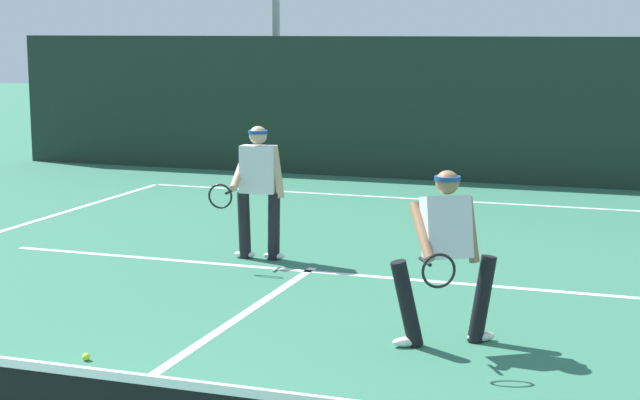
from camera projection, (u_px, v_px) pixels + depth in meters
name	position (u px, v px, depth m)	size (l,w,h in m)	color
court_line_baseline_far	(416.00, 199.00, 16.57)	(9.58, 0.10, 0.01)	white
court_line_service	(308.00, 271.00, 11.62)	(7.81, 0.10, 0.01)	white
court_line_centre	(192.00, 349.00, 8.79)	(0.10, 6.40, 0.01)	white
player_near	(446.00, 250.00, 8.78)	(0.91, 1.04, 1.56)	black
player_far	(258.00, 186.00, 12.10)	(0.70, 0.91, 1.62)	black
tennis_ball	(86.00, 357.00, 8.48)	(0.07, 0.07, 0.07)	#D1E033
back_fence_windscreen	(445.00, 109.00, 18.37)	(17.68, 0.12, 2.63)	#1C2F24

